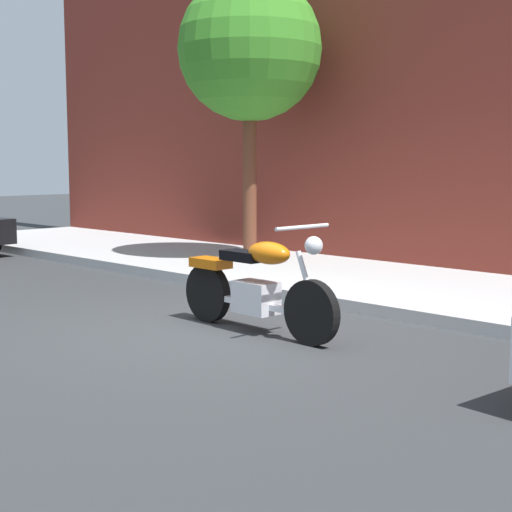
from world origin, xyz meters
The scene contains 4 objects.
ground_plane centered at (0.00, 0.00, 0.00)m, with size 60.00×60.00×0.00m, color #303335.
sidewalk centered at (0.00, 3.25, 0.07)m, with size 21.10×3.10×0.14m, color #B0B0B0.
motorcycle centered at (0.26, 0.23, 0.47)m, with size 2.10×0.70×1.12m.
street_tree centered at (-3.11, 3.50, 3.43)m, with size 2.26×2.26×4.58m.
Camera 1 is at (5.49, -5.08, 1.70)m, focal length 53.35 mm.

